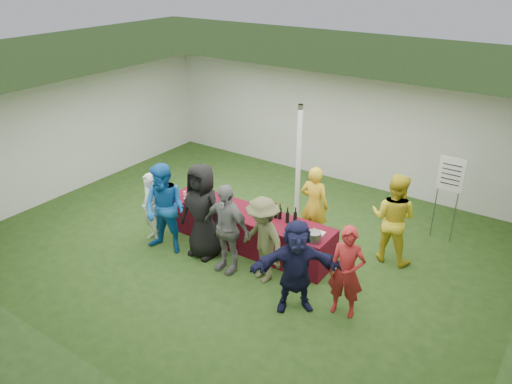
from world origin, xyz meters
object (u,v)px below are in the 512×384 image
Objects in this scene: customer_2 at (202,211)px; customer_6 at (347,272)px; wine_list_sign at (450,181)px; customer_4 at (263,240)px; customer_1 at (165,209)px; customer_3 at (226,228)px; serving_table at (248,229)px; staff_back at (393,218)px; staff_pourer at (314,205)px; customer_5 at (296,266)px; dump_bucket at (314,237)px; customer_0 at (151,208)px.

customer_6 is (3.03, -0.08, -0.15)m from customer_2.
customer_4 is (-2.25, -3.26, -0.50)m from wine_list_sign.
customer_1 is 0.75m from customer_2.
customer_3 is at bearing -150.98° from customer_4.
customer_2 is (-0.52, -0.74, 0.57)m from serving_table.
wine_list_sign is 1.01× the size of staff_back.
staff_pourer is 0.87× the size of customer_2.
customer_5 is (1.78, -1.16, 0.44)m from serving_table.
customer_1 is at bearing -152.65° from customer_4.
wine_list_sign reaches higher than serving_table.
customer_1 reaches higher than customer_5.
wine_list_sign is 3.40m from customer_6.
staff_back reaches higher than staff_pourer.
customer_3 is at bearing 39.40° from staff_back.
wine_list_sign is 0.99× the size of customer_1.
customer_2 reaches higher than customer_3.
customer_2 reaches higher than serving_table.
customer_1 is (-3.74, -2.18, 0.02)m from staff_back.
customer_1 is 0.96× the size of customer_2.
staff_back is 2.53m from customer_4.
customer_1 is 3.73m from customer_6.
dump_bucket is 0.16× the size of customer_6.
serving_table is 2.00× the size of wine_list_sign.
serving_table is at bearing 102.10° from customer_3.
customer_0 is 2.60m from customer_4.
customer_1 is 1.05× the size of customer_3.
staff_pourer is 1.01× the size of customer_5.
customer_2 is (-3.65, -3.22, -0.37)m from wine_list_sign.
staff_back reaches higher than customer_4.
customer_0 is at bearing 24.78° from staff_back.
dump_bucket is 0.16× the size of customer_5.
wine_list_sign is 4.51m from customer_3.
serving_table is 2.08× the size of customer_3.
customer_3 reaches higher than customer_4.
customer_6 is (2.35, 0.06, -0.07)m from customer_3.
dump_bucket is at bearing -7.87° from serving_table.
customer_4 is at bearing 48.25° from staff_back.
customer_4 is (-0.71, -0.57, -0.03)m from dump_bucket.
wine_list_sign is 1.21× the size of customer_0.
serving_table is 2.82m from staff_back.
customer_2 is 1.10× the size of customer_3.
staff_pourer is (1.00, 0.89, 0.45)m from serving_table.
customer_4 is (2.10, 0.25, -0.10)m from customer_1.
customer_0 is at bearing -167.80° from dump_bucket.
staff_back is at bearing 20.61° from customer_1.
wine_list_sign is at bearing -145.31° from staff_pourer.
customer_2 is at bearing 13.05° from customer_1.
serving_table is 1.68m from customer_1.
staff_back is 3.12m from customer_3.
staff_pourer is at bearing 57.45° from customer_0.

